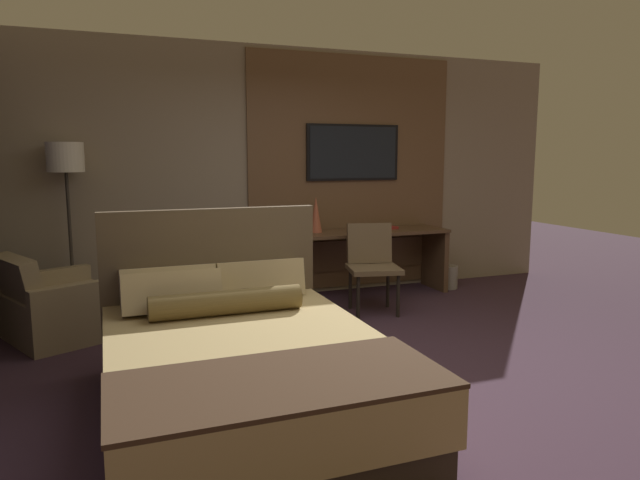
% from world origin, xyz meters
% --- Properties ---
extents(ground_plane, '(16.00, 16.00, 0.00)m').
position_xyz_m(ground_plane, '(0.00, 0.00, 0.00)').
color(ground_plane, '#3D2838').
extents(wall_back_tv_panel, '(7.20, 0.09, 2.80)m').
position_xyz_m(wall_back_tv_panel, '(0.13, 2.59, 1.40)').
color(wall_back_tv_panel, gray).
rests_on(wall_back_tv_panel, ground_plane).
extents(bed, '(1.64, 2.25, 1.21)m').
position_xyz_m(bed, '(-1.10, -0.29, 0.32)').
color(bed, '#33281E').
rests_on(bed, ground_plane).
extents(desk, '(2.01, 0.57, 0.75)m').
position_xyz_m(desk, '(0.90, 2.29, 0.52)').
color(desk, brown).
rests_on(desk, ground_plane).
extents(tv, '(1.15, 0.04, 0.65)m').
position_xyz_m(tv, '(0.90, 2.52, 1.64)').
color(tv, black).
extents(desk_chair, '(0.60, 0.60, 0.91)m').
position_xyz_m(desk_chair, '(0.71, 1.60, 0.54)').
color(desk_chair, brown).
rests_on(desk_chair, ground_plane).
extents(armchair_by_window, '(1.14, 1.17, 0.78)m').
position_xyz_m(armchair_by_window, '(-2.27, 1.78, 0.26)').
color(armchair_by_window, '#998460').
rests_on(armchair_by_window, ground_plane).
extents(floor_lamp, '(0.34, 0.34, 1.73)m').
position_xyz_m(floor_lamp, '(-2.17, 2.34, 1.45)').
color(floor_lamp, '#282623').
rests_on(floor_lamp, ground_plane).
extents(vase_tall, '(0.14, 0.14, 0.40)m').
position_xyz_m(vase_tall, '(0.36, 2.32, 0.95)').
color(vase_tall, '#B2563D').
rests_on(vase_tall, desk).
extents(book, '(0.25, 0.20, 0.03)m').
position_xyz_m(book, '(1.24, 2.28, 0.77)').
color(book, maroon).
rests_on(book, desk).
extents(waste_bin, '(0.22, 0.22, 0.28)m').
position_xyz_m(waste_bin, '(2.03, 2.17, 0.14)').
color(waste_bin, gray).
rests_on(waste_bin, ground_plane).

